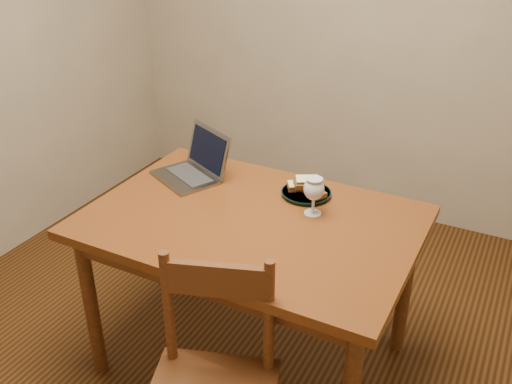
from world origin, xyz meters
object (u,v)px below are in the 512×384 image
at_px(plate, 306,193).
at_px(laptop, 196,164).
at_px(chair, 211,383).
at_px(table, 251,236).
at_px(milk_glass, 314,196).

bearing_deg(plate, laptop, -174.16).
bearing_deg(chair, plate, 74.26).
bearing_deg(chair, table, 86.73).
bearing_deg(table, milk_glass, 34.41).
xyz_separation_m(plate, laptop, (-0.52, -0.05, 0.05)).
bearing_deg(chair, laptop, 105.56).
relative_size(plate, laptop, 0.57).
bearing_deg(milk_glass, table, -145.59).
bearing_deg(table, plate, 66.48).
xyz_separation_m(table, milk_glass, (0.21, 0.14, 0.17)).
height_order(table, plate, plate).
relative_size(plate, milk_glass, 1.33).
bearing_deg(laptop, table, -2.95).
relative_size(milk_glass, laptop, 0.43).
relative_size(chair, laptop, 1.39).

